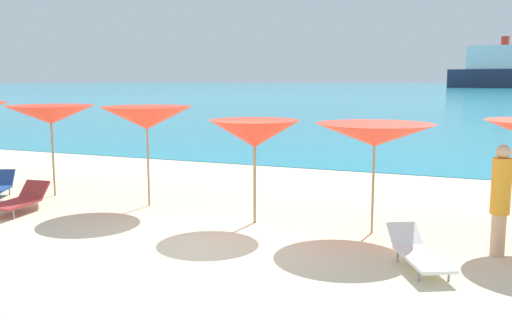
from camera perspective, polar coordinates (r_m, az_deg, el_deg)
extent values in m
cube|color=beige|center=(18.93, 8.73, -0.85)|extent=(50.00, 100.00, 0.30)
cube|color=teal|center=(236.83, 21.33, 7.07)|extent=(650.00, 440.00, 0.02)
cylinder|color=#9E7F59|center=(14.31, -20.26, 0.66)|extent=(0.05, 0.05, 2.10)
cone|color=red|center=(14.23, -20.45, 4.41)|extent=(2.15, 2.15, 0.45)
sphere|color=#9E7F59|center=(14.22, -20.48, 4.98)|extent=(0.07, 0.07, 0.07)
cylinder|color=#9E7F59|center=(12.56, -11.10, 0.04)|extent=(0.05, 0.05, 2.12)
cone|color=red|center=(12.46, -11.22, 4.29)|extent=(2.10, 2.10, 0.50)
sphere|color=#9E7F59|center=(12.45, -11.24, 5.01)|extent=(0.07, 0.07, 0.07)
cylinder|color=#9E7F59|center=(10.87, -0.14, -1.60)|extent=(0.06, 0.06, 1.92)
cone|color=red|center=(10.76, -0.14, 2.74)|extent=(1.90, 1.90, 0.54)
sphere|color=#9E7F59|center=(10.75, -0.14, 3.61)|extent=(0.07, 0.07, 0.07)
cylinder|color=#9E7F59|center=(10.35, 12.02, -2.22)|extent=(0.04, 0.04, 1.94)
cone|color=red|center=(10.23, 12.17, 2.55)|extent=(2.32, 2.32, 0.42)
sphere|color=#9E7F59|center=(10.22, 12.19, 3.30)|extent=(0.07, 0.07, 0.07)
cube|color=#A53333|center=(12.74, -23.80, -4.19)|extent=(0.75, 1.14, 0.05)
cube|color=#A53333|center=(13.25, -21.93, -2.86)|extent=(0.64, 0.43, 0.38)
cylinder|color=gray|center=(12.36, -23.77, -5.17)|extent=(0.04, 0.04, 0.20)
cylinder|color=gray|center=(13.25, -23.51, -4.27)|extent=(0.04, 0.04, 0.20)
cylinder|color=gray|center=(12.93, -21.66, -4.47)|extent=(0.04, 0.04, 0.20)
cube|color=white|center=(8.66, 16.91, -9.74)|extent=(1.03, 1.34, 0.05)
cube|color=white|center=(9.34, 15.10, -7.42)|extent=(0.62, 0.58, 0.33)
cylinder|color=gray|center=(8.27, 16.46, -11.41)|extent=(0.04, 0.04, 0.18)
cylinder|color=gray|center=(8.44, 19.31, -11.15)|extent=(0.04, 0.04, 0.18)
cylinder|color=gray|center=(9.04, 14.43, -9.63)|extent=(0.04, 0.04, 0.18)
cylinder|color=gray|center=(9.19, 17.07, -9.43)|extent=(0.04, 0.04, 0.18)
cube|color=#1E478C|center=(15.22, -24.69, -1.70)|extent=(0.61, 0.51, 0.41)
cylinder|color=gray|center=(14.96, -24.12, -3.00)|extent=(0.04, 0.04, 0.17)
cylinder|color=#DBAA84|center=(9.79, 23.74, -7.10)|extent=(0.23, 0.23, 0.70)
cylinder|color=orange|center=(9.62, 24.01, -2.48)|extent=(0.31, 0.31, 0.91)
sphere|color=#DBAA84|center=(9.54, 24.21, 0.79)|extent=(0.23, 0.23, 0.23)
cylinder|color=red|center=(210.47, 24.37, 11.16)|extent=(2.68, 2.68, 3.00)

